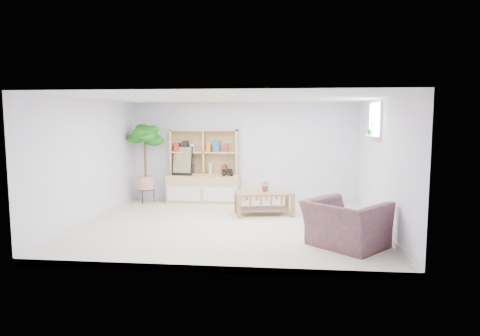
# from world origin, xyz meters

# --- Properties ---
(floor) EXTENTS (5.50, 5.00, 0.01)m
(floor) POSITION_xyz_m (0.00, 0.00, 0.00)
(floor) COLOR beige
(floor) RESTS_ON ground
(ceiling) EXTENTS (5.50, 5.00, 0.01)m
(ceiling) POSITION_xyz_m (0.00, 0.00, 2.40)
(ceiling) COLOR silver
(ceiling) RESTS_ON walls
(walls) EXTENTS (5.51, 5.01, 2.40)m
(walls) POSITION_xyz_m (0.00, 0.00, 1.20)
(walls) COLOR #CDC8FD
(walls) RESTS_ON floor
(baseboard) EXTENTS (5.50, 5.00, 0.10)m
(baseboard) POSITION_xyz_m (0.00, 0.00, 0.05)
(baseboard) COLOR silver
(baseboard) RESTS_ON floor
(window) EXTENTS (0.10, 0.98, 0.68)m
(window) POSITION_xyz_m (2.73, 0.60, 2.00)
(window) COLOR silver
(window) RESTS_ON walls
(window_sill) EXTENTS (0.14, 1.00, 0.04)m
(window_sill) POSITION_xyz_m (2.67, 0.60, 1.68)
(window_sill) COLOR silver
(window_sill) RESTS_ON walls
(storage_unit) EXTENTS (1.76, 0.59, 1.76)m
(storage_unit) POSITION_xyz_m (-0.95, 2.24, 0.88)
(storage_unit) COLOR tan
(storage_unit) RESTS_ON floor
(poster) EXTENTS (0.52, 0.19, 0.70)m
(poster) POSITION_xyz_m (-1.46, 2.18, 1.01)
(poster) COLOR #DAC208
(poster) RESTS_ON storage_unit
(toy_truck) EXTENTS (0.38, 0.29, 0.18)m
(toy_truck) POSITION_xyz_m (-0.36, 2.16, 0.75)
(toy_truck) COLOR black
(toy_truck) RESTS_ON storage_unit
(coffee_table) EXTENTS (1.30, 0.88, 0.49)m
(coffee_table) POSITION_xyz_m (0.57, 0.99, 0.24)
(coffee_table) COLOR brown
(coffee_table) RESTS_ON floor
(table_plant) EXTENTS (0.26, 0.23, 0.26)m
(table_plant) POSITION_xyz_m (0.60, 1.03, 0.62)
(table_plant) COLOR #1D5925
(table_plant) RESTS_ON coffee_table
(floor_tree) EXTENTS (0.89, 0.89, 1.90)m
(floor_tree) POSITION_xyz_m (-2.30, 1.95, 0.95)
(floor_tree) COLOR #166A13
(floor_tree) RESTS_ON floor
(armchair) EXTENTS (1.52, 1.50, 0.85)m
(armchair) POSITION_xyz_m (1.96, -1.15, 0.42)
(armchair) COLOR navy
(armchair) RESTS_ON floor
(sill_plant) EXTENTS (0.15, 0.12, 0.27)m
(sill_plant) POSITION_xyz_m (2.67, 0.69, 1.83)
(sill_plant) COLOR #166A13
(sill_plant) RESTS_ON window_sill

